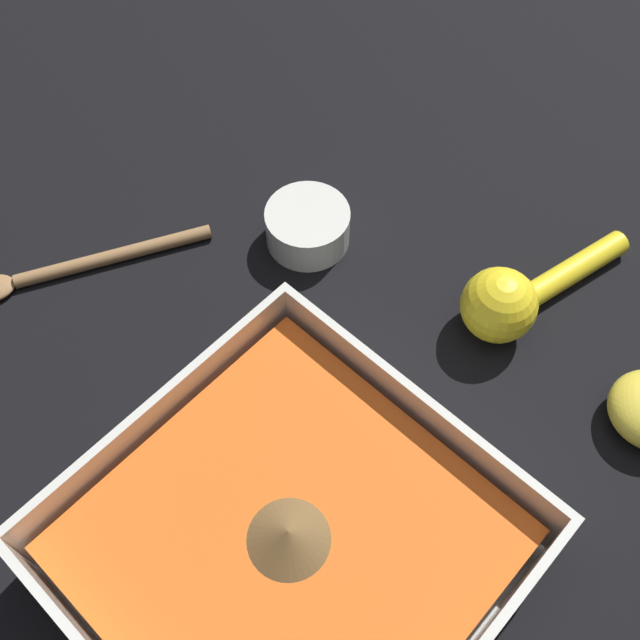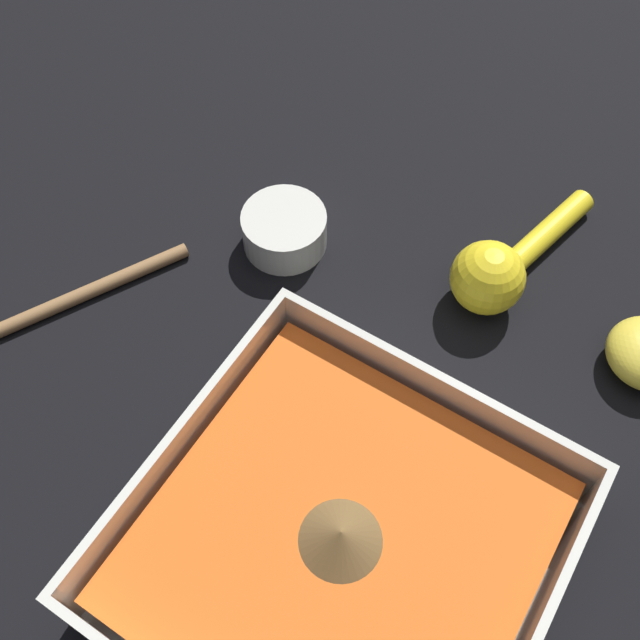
% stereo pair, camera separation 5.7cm
% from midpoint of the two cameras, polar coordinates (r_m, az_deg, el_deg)
% --- Properties ---
extents(ground_plane, '(4.00, 4.00, 0.00)m').
position_cam_midpoint_polar(ground_plane, '(0.54, 5.60, -15.59)').
color(ground_plane, black).
extents(square_dish, '(0.26, 0.26, 0.07)m').
position_cam_midpoint_polar(square_dish, '(0.51, 1.02, -17.31)').
color(square_dish, silver).
rests_on(square_dish, ground_plane).
extents(spice_bowl, '(0.07, 0.07, 0.03)m').
position_cam_midpoint_polar(spice_bowl, '(0.65, 1.58, 6.89)').
color(spice_bowl, silver).
rests_on(spice_bowl, ground_plane).
extents(lemon_squeezer, '(0.07, 0.17, 0.06)m').
position_cam_midpoint_polar(lemon_squeezer, '(0.62, 17.06, 1.37)').
color(lemon_squeezer, yellow).
rests_on(lemon_squeezer, ground_plane).
extents(wooden_spoon, '(0.12, 0.19, 0.01)m').
position_cam_midpoint_polar(wooden_spoon, '(0.66, -15.77, 3.77)').
color(wooden_spoon, olive).
rests_on(wooden_spoon, ground_plane).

